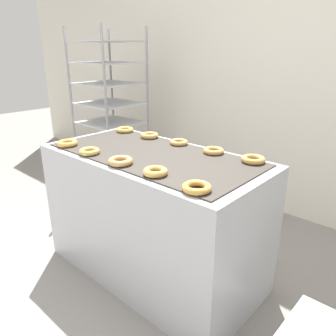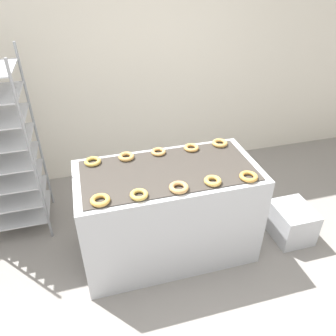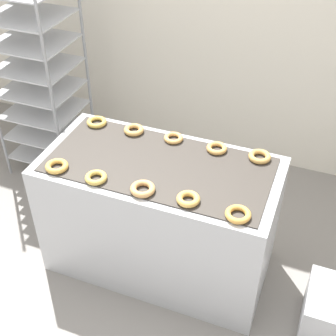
{
  "view_description": "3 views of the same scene",
  "coord_description": "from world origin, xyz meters",
  "px_view_note": "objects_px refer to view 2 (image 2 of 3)",
  "views": [
    {
      "loc": [
        1.4,
        -0.79,
        1.51
      ],
      "look_at": [
        0.0,
        0.77,
        0.75
      ],
      "focal_mm": 35.0,
      "sensor_mm": 36.0,
      "label": 1
    },
    {
      "loc": [
        -0.58,
        -1.47,
        2.32
      ],
      "look_at": [
        0.0,
        0.62,
        0.91
      ],
      "focal_mm": 35.0,
      "sensor_mm": 36.0,
      "label": 2
    },
    {
      "loc": [
        0.86,
        -1.47,
        2.63
      ],
      "look_at": [
        0.0,
        0.77,
        0.75
      ],
      "focal_mm": 50.0,
      "sensor_mm": 36.0,
      "label": 3
    }
  ],
  "objects_px": {
    "donut_far_leftmost": "(93,161)",
    "donut_far_rightmost": "(220,143)",
    "donut_far_center": "(158,152)",
    "donut_far_right": "(191,148)",
    "fryer_machine": "(168,213)",
    "donut_near_left": "(139,195)",
    "donut_near_right": "(213,181)",
    "glaze_bin": "(291,222)",
    "donut_near_center": "(179,187)",
    "donut_near_rightmost": "(249,177)",
    "donut_near_leftmost": "(100,200)",
    "donut_far_left": "(126,157)",
    "baking_rack_cart": "(0,150)"
  },
  "relations": [
    {
      "from": "donut_far_leftmost",
      "to": "donut_far_rightmost",
      "type": "distance_m",
      "value": 1.13
    },
    {
      "from": "donut_far_center",
      "to": "donut_far_right",
      "type": "xyz_separation_m",
      "value": [
        0.3,
        -0.01,
        0.0
      ]
    },
    {
      "from": "donut_far_right",
      "to": "fryer_machine",
      "type": "bearing_deg",
      "value": -137.06
    },
    {
      "from": "donut_near_left",
      "to": "donut_far_right",
      "type": "relative_size",
      "value": 1.0
    },
    {
      "from": "donut_near_right",
      "to": "donut_far_center",
      "type": "distance_m",
      "value": 0.6
    },
    {
      "from": "glaze_bin",
      "to": "donut_near_right",
      "type": "relative_size",
      "value": 2.97
    },
    {
      "from": "fryer_machine",
      "to": "donut_near_center",
      "type": "bearing_deg",
      "value": -88.45
    },
    {
      "from": "donut_near_center",
      "to": "donut_far_leftmost",
      "type": "height_order",
      "value": "donut_near_center"
    },
    {
      "from": "donut_far_right",
      "to": "donut_near_rightmost",
      "type": "bearing_deg",
      "value": -62.85
    },
    {
      "from": "donut_far_right",
      "to": "donut_near_leftmost",
      "type": "bearing_deg",
      "value": -147.99
    },
    {
      "from": "glaze_bin",
      "to": "donut_near_right",
      "type": "height_order",
      "value": "donut_near_right"
    },
    {
      "from": "donut_far_leftmost",
      "to": "donut_far_right",
      "type": "distance_m",
      "value": 0.85
    },
    {
      "from": "donut_near_left",
      "to": "donut_far_leftmost",
      "type": "xyz_separation_m",
      "value": [
        -0.28,
        0.54,
        -0.0
      ]
    },
    {
      "from": "donut_near_left",
      "to": "donut_near_center",
      "type": "distance_m",
      "value": 0.3
    },
    {
      "from": "fryer_machine",
      "to": "donut_far_left",
      "type": "distance_m",
      "value": 0.61
    },
    {
      "from": "donut_near_left",
      "to": "donut_far_left",
      "type": "distance_m",
      "value": 0.54
    },
    {
      "from": "donut_far_rightmost",
      "to": "fryer_machine",
      "type": "bearing_deg",
      "value": -153.81
    },
    {
      "from": "donut_near_leftmost",
      "to": "donut_near_right",
      "type": "height_order",
      "value": "same"
    },
    {
      "from": "donut_near_center",
      "to": "donut_far_rightmost",
      "type": "xyz_separation_m",
      "value": [
        0.55,
        0.54,
        -0.0
      ]
    },
    {
      "from": "donut_near_left",
      "to": "donut_far_rightmost",
      "type": "distance_m",
      "value": 1.01
    },
    {
      "from": "donut_far_center",
      "to": "donut_far_right",
      "type": "relative_size",
      "value": 0.96
    },
    {
      "from": "donut_near_rightmost",
      "to": "donut_far_left",
      "type": "bearing_deg",
      "value": 147.65
    },
    {
      "from": "glaze_bin",
      "to": "donut_far_rightmost",
      "type": "distance_m",
      "value": 1.06
    },
    {
      "from": "donut_near_leftmost",
      "to": "donut_far_right",
      "type": "xyz_separation_m",
      "value": [
        0.84,
        0.53,
        -0.0
      ]
    },
    {
      "from": "donut_far_left",
      "to": "glaze_bin",
      "type": "bearing_deg",
      "value": -15.68
    },
    {
      "from": "donut_near_rightmost",
      "to": "donut_far_rightmost",
      "type": "bearing_deg",
      "value": 90.37
    },
    {
      "from": "donut_far_center",
      "to": "donut_far_rightmost",
      "type": "relative_size",
      "value": 0.9
    },
    {
      "from": "fryer_machine",
      "to": "donut_far_rightmost",
      "type": "distance_m",
      "value": 0.78
    },
    {
      "from": "donut_far_leftmost",
      "to": "donut_far_rightmost",
      "type": "height_order",
      "value": "donut_far_rightmost"
    },
    {
      "from": "fryer_machine",
      "to": "donut_far_leftmost",
      "type": "distance_m",
      "value": 0.78
    },
    {
      "from": "fryer_machine",
      "to": "donut_near_rightmost",
      "type": "xyz_separation_m",
      "value": [
        0.56,
        -0.27,
        0.46
      ]
    },
    {
      "from": "donut_far_leftmost",
      "to": "donut_far_left",
      "type": "bearing_deg",
      "value": 0.18
    },
    {
      "from": "baking_rack_cart",
      "to": "donut_near_rightmost",
      "type": "distance_m",
      "value": 2.16
    },
    {
      "from": "donut_near_rightmost",
      "to": "donut_far_left",
      "type": "relative_size",
      "value": 1.05
    },
    {
      "from": "donut_near_right",
      "to": "donut_far_center",
      "type": "relative_size",
      "value": 1.05
    },
    {
      "from": "donut_near_right",
      "to": "glaze_bin",
      "type": "bearing_deg",
      "value": 6.72
    },
    {
      "from": "donut_near_left",
      "to": "donut_far_leftmost",
      "type": "distance_m",
      "value": 0.61
    },
    {
      "from": "glaze_bin",
      "to": "donut_near_right",
      "type": "bearing_deg",
      "value": -173.28
    },
    {
      "from": "donut_near_left",
      "to": "donut_near_right",
      "type": "height_order",
      "value": "donut_near_right"
    },
    {
      "from": "donut_far_left",
      "to": "donut_far_rightmost",
      "type": "bearing_deg",
      "value": 0.58
    },
    {
      "from": "donut_near_rightmost",
      "to": "donut_far_center",
      "type": "distance_m",
      "value": 0.79
    },
    {
      "from": "donut_far_left",
      "to": "baking_rack_cart",
      "type": "bearing_deg",
      "value": 156.1
    },
    {
      "from": "fryer_machine",
      "to": "donut_near_rightmost",
      "type": "height_order",
      "value": "donut_near_rightmost"
    },
    {
      "from": "baking_rack_cart",
      "to": "donut_near_left",
      "type": "distance_m",
      "value": 1.46
    },
    {
      "from": "donut_near_left",
      "to": "fryer_machine",
      "type": "bearing_deg",
      "value": 43.27
    },
    {
      "from": "donut_far_right",
      "to": "baking_rack_cart",
      "type": "bearing_deg",
      "value": 163.99
    },
    {
      "from": "donut_near_center",
      "to": "donut_far_center",
      "type": "distance_m",
      "value": 0.54
    },
    {
      "from": "donut_far_rightmost",
      "to": "donut_near_leftmost",
      "type": "bearing_deg",
      "value": -154.34
    },
    {
      "from": "donut_near_leftmost",
      "to": "donut_near_center",
      "type": "xyz_separation_m",
      "value": [
        0.57,
        -0.01,
        0.0
      ]
    },
    {
      "from": "glaze_bin",
      "to": "donut_near_leftmost",
      "type": "relative_size",
      "value": 2.82
    }
  ]
}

